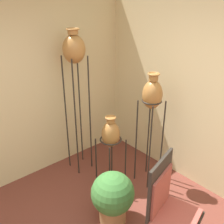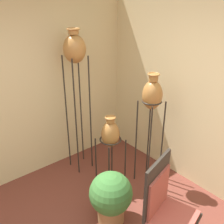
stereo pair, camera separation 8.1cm
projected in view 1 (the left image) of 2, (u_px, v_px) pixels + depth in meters
vase_stand_tall at (74, 54)px, 3.48m from camera, size 0.31×0.31×2.14m
vase_stand_medium at (152, 97)px, 3.39m from camera, size 0.28×0.28×1.65m
vase_stand_short at (111, 135)px, 3.56m from camera, size 0.32×0.32×1.07m
chair at (168, 205)px, 2.63m from camera, size 0.61×0.56×1.13m
potted_plant at (113, 196)px, 3.09m from camera, size 0.52×0.52×0.68m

